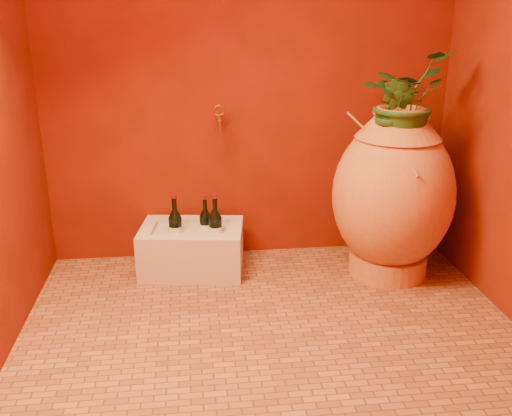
{
  "coord_description": "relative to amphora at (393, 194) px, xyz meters",
  "views": [
    {
      "loc": [
        -0.37,
        -2.47,
        1.53
      ],
      "look_at": [
        -0.04,
        0.35,
        0.53
      ],
      "focal_mm": 40.0,
      "sensor_mm": 36.0,
      "label": 1
    }
  ],
  "objects": [
    {
      "name": "wine_bottle_c",
      "position": [
        -1.09,
        0.23,
        -0.24
      ],
      "size": [
        0.08,
        0.08,
        0.31
      ],
      "color": "black",
      "rests_on": "stone_basin"
    },
    {
      "name": "plant_main",
      "position": [
        0.01,
        -0.01,
        0.55
      ],
      "size": [
        0.64,
        0.63,
        0.54
      ],
      "primitive_type": "imported",
      "rotation": [
        0.0,
        0.0,
        0.68
      ],
      "color": "#20491A",
      "rests_on": "amphora"
    },
    {
      "name": "wine_bottle_a",
      "position": [
        -1.03,
        0.15,
        -0.23
      ],
      "size": [
        0.08,
        0.08,
        0.34
      ],
      "color": "black",
      "rests_on": "stone_basin"
    },
    {
      "name": "plant_side",
      "position": [
        -0.06,
        -0.08,
        0.49
      ],
      "size": [
        0.27,
        0.27,
        0.39
      ],
      "primitive_type": "imported",
      "rotation": [
        0.0,
        0.0,
        -0.88
      ],
      "color": "#20491A",
      "rests_on": "amphora"
    },
    {
      "name": "floor",
      "position": [
        -0.8,
        -0.57,
        -0.5
      ],
      "size": [
        2.5,
        2.5,
        0.0
      ],
      "primitive_type": "plane",
      "color": "#9A5632",
      "rests_on": "ground"
    },
    {
      "name": "wine_bottle_b",
      "position": [
        -1.27,
        0.18,
        -0.23
      ],
      "size": [
        0.08,
        0.08,
        0.34
      ],
      "color": "black",
      "rests_on": "stone_basin"
    },
    {
      "name": "stone_basin",
      "position": [
        -1.18,
        0.18,
        -0.37
      ],
      "size": [
        0.66,
        0.49,
        0.29
      ],
      "rotation": [
        0.0,
        0.0,
        -0.14
      ],
      "color": "beige",
      "rests_on": "floor"
    },
    {
      "name": "amphora",
      "position": [
        0.0,
        0.0,
        0.0
      ],
      "size": [
        0.73,
        0.73,
        1.01
      ],
      "rotation": [
        0.0,
        0.0,
        0.03
      ],
      "color": "#CD7A39",
      "rests_on": "floor"
    },
    {
      "name": "wall_tap",
      "position": [
        -0.99,
        0.34,
        0.41
      ],
      "size": [
        0.07,
        0.15,
        0.16
      ],
      "color": "#9E6E24",
      "rests_on": "wall_back"
    },
    {
      "name": "wall_back",
      "position": [
        -0.8,
        0.43,
        0.75
      ],
      "size": [
        2.5,
        0.02,
        2.5
      ],
      "primitive_type": "cube",
      "color": "#511804",
      "rests_on": "ground"
    }
  ]
}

